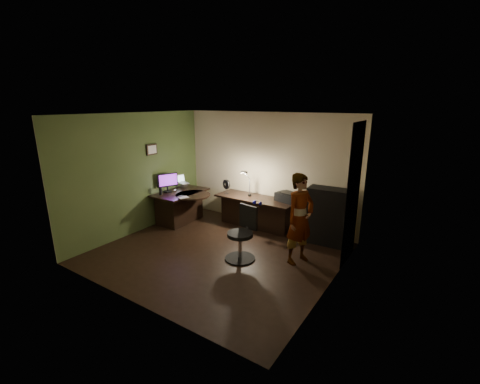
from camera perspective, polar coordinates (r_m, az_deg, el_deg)
The scene contains 27 objects.
floor at distance 6.55m, azimuth -4.03°, elevation -10.80°, with size 4.50×4.00×0.01m, color black.
ceiling at distance 5.87m, azimuth -4.55°, elevation 13.61°, with size 4.50×4.00×0.01m, color silver.
wall_back at distance 7.71m, azimuth 4.85°, elevation 3.95°, with size 4.50×0.01×2.70m, color tan.
wall_front at distance 4.72m, azimuth -19.30°, elevation -4.58°, with size 4.50×0.01×2.70m, color tan.
wall_left at distance 7.62m, azimuth -17.86°, elevation 3.11°, with size 0.01×4.00×2.70m, color tan.
wall_right at distance 5.07m, azimuth 16.41°, elevation -2.93°, with size 0.01×4.00×2.70m, color tan.
green_wall_overlay at distance 7.61m, azimuth -17.79°, elevation 3.09°, with size 0.00×4.00×2.70m, color #43572A.
arched_doorway at distance 6.16m, azimuth 19.46°, elevation -0.42°, with size 0.01×0.90×2.60m, color black.
french_door at distance 4.69m, azimuth 13.86°, elevation -8.21°, with size 0.02×0.92×2.10m, color white.
framed_picture at distance 7.80m, azimuth -15.44°, elevation 7.30°, with size 0.04×0.30×0.25m, color black.
desk_left at distance 8.16m, azimuth -10.46°, elevation -2.59°, with size 0.83×1.35×0.78m, color black.
desk_right at distance 7.70m, azimuth 2.71°, elevation -3.62°, with size 1.95×0.68×0.73m, color black.
cabinet at distance 6.99m, azimuth 15.14°, elevation -4.17°, with size 0.81×0.40×1.21m, color black.
laptop_stand at distance 8.49m, azimuth -10.16°, elevation 1.31°, with size 0.22×0.18×0.09m, color silver.
laptop at distance 8.43m, azimuth -10.01°, elevation 2.21°, with size 0.29×0.27×0.20m, color silver.
monitor at distance 8.03m, azimuth -12.80°, elevation 1.22°, with size 0.10×0.51×0.33m, color black.
mouse at distance 8.11m, azimuth -11.51°, elevation 0.35°, with size 0.06×0.09×0.03m, color silver.
phone at distance 7.62m, azimuth -10.45°, elevation -0.69°, with size 0.07×0.14×0.01m, color black.
pen at distance 7.80m, azimuth -12.47°, elevation -0.42°, with size 0.01×0.13×0.01m, color black.
speaker at distance 7.82m, azimuth -13.94°, elevation 0.21°, with size 0.07×0.07×0.19m, color black.
notepad at distance 7.49m, azimuth -10.04°, elevation -0.96°, with size 0.16×0.22×0.01m, color silver.
desk_fan at distance 7.89m, azimuth -2.38°, elevation 0.94°, with size 0.24×0.13×0.36m, color black.
headphones at distance 7.11m, azimuth 3.10°, elevation -1.87°, with size 0.20×0.08×0.09m, color #0B1084.
printer at distance 7.38m, azimuth 8.52°, elevation -0.85°, with size 0.50×0.39×0.22m, color black.
desk_lamp at distance 7.61m, azimuth 1.75°, elevation 1.74°, with size 0.17×0.32×0.71m, color black.
office_chair at distance 6.08m, azimuth 0.01°, elevation -7.50°, with size 0.58×0.58×1.03m, color black.
person at distance 5.99m, azimuth 10.60°, elevation -4.72°, with size 0.61×0.41×1.71m, color #D8A88C.
Camera 1 is at (3.59, -4.63, 2.92)m, focal length 24.00 mm.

